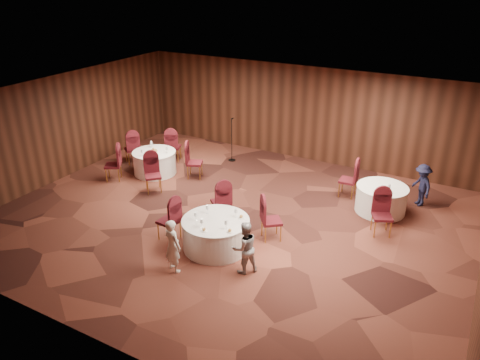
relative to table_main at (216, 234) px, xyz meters
The scene contains 15 objects.
ground 1.46m from the table_main, 106.64° to the left, with size 12.00×12.00×0.00m, color black.
room_shell 2.13m from the table_main, 106.64° to the left, with size 12.00×12.00×12.00m.
table_main is the anchor object (origin of this frame).
table_left 4.92m from the table_main, 145.21° to the left, with size 1.38×1.38×0.74m.
table_right 4.76m from the table_main, 51.20° to the left, with size 1.37×1.37×0.74m.
chairs_main 0.74m from the table_main, 112.27° to the left, with size 2.83×2.11×1.00m.
chairs_left 4.90m from the table_main, 145.69° to the left, with size 3.25×2.99×1.00m.
chairs_right 4.24m from the table_main, 52.29° to the left, with size 2.00×2.30×1.00m.
tabletop_main 0.50m from the table_main, 35.59° to the right, with size 1.07×1.07×0.22m.
tabletop_left 4.93m from the table_main, 145.25° to the left, with size 0.83×0.83×0.22m.
tabletop_right 4.76m from the table_main, 47.66° to the left, with size 0.08×0.08×0.22m.
mic_stand 5.51m from the table_main, 115.86° to the left, with size 0.24×0.24×1.52m.
woman_a 1.30m from the table_main, 104.99° to the right, with size 0.46×0.30×1.25m, color silver.
woman_b 1.20m from the table_main, 26.47° to the right, with size 0.59×0.46×1.22m, color #A1A1A5.
man_c 6.03m from the table_main, 50.28° to the left, with size 0.78×0.45×1.21m, color black.
Camera 1 is at (5.50, -9.40, 6.13)m, focal length 35.00 mm.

